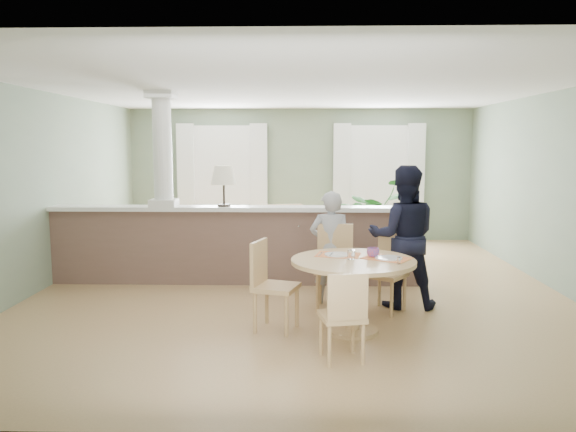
{
  "coord_description": "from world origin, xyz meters",
  "views": [
    {
      "loc": [
        0.06,
        -7.61,
        1.97
      ],
      "look_at": [
        -0.12,
        -1.0,
        1.13
      ],
      "focal_mm": 35.0,
      "sensor_mm": 36.0,
      "label": 1
    }
  ],
  "objects_px": {
    "chair_side": "(269,281)",
    "child_person": "(330,248)",
    "sofa": "(242,236)",
    "chair_near": "(344,313)",
    "man_person": "(403,237)",
    "chair_far_man": "(389,269)",
    "chair_far_boy": "(335,262)",
    "dining_table": "(354,274)",
    "houseplant": "(373,218)"
  },
  "relations": [
    {
      "from": "chair_side",
      "to": "child_person",
      "type": "relative_size",
      "value": 0.68
    },
    {
      "from": "sofa",
      "to": "chair_near",
      "type": "bearing_deg",
      "value": -89.58
    },
    {
      "from": "sofa",
      "to": "man_person",
      "type": "distance_m",
      "value": 3.37
    },
    {
      "from": "chair_far_man",
      "to": "man_person",
      "type": "xyz_separation_m",
      "value": [
        0.19,
        0.16,
        0.36
      ]
    },
    {
      "from": "chair_far_boy",
      "to": "man_person",
      "type": "bearing_deg",
      "value": 8.73
    },
    {
      "from": "chair_near",
      "to": "man_person",
      "type": "bearing_deg",
      "value": -126.65
    },
    {
      "from": "chair_far_boy",
      "to": "man_person",
      "type": "distance_m",
      "value": 0.88
    },
    {
      "from": "dining_table",
      "to": "chair_far_man",
      "type": "height_order",
      "value": "chair_far_man"
    },
    {
      "from": "chair_near",
      "to": "man_person",
      "type": "xyz_separation_m",
      "value": [
        0.84,
        1.82,
        0.39
      ]
    },
    {
      "from": "sofa",
      "to": "dining_table",
      "type": "relative_size",
      "value": 2.43
    },
    {
      "from": "houseplant",
      "to": "dining_table",
      "type": "relative_size",
      "value": 1.09
    },
    {
      "from": "chair_far_boy",
      "to": "chair_near",
      "type": "height_order",
      "value": "chair_far_boy"
    },
    {
      "from": "chair_far_boy",
      "to": "chair_near",
      "type": "bearing_deg",
      "value": -84.72
    },
    {
      "from": "chair_far_man",
      "to": "chair_near",
      "type": "xyz_separation_m",
      "value": [
        -0.65,
        -1.66,
        -0.04
      ]
    },
    {
      "from": "houseplant",
      "to": "chair_far_boy",
      "type": "xyz_separation_m",
      "value": [
        -0.83,
        -2.96,
        -0.15
      ]
    },
    {
      "from": "chair_side",
      "to": "child_person",
      "type": "height_order",
      "value": "child_person"
    },
    {
      "from": "chair_side",
      "to": "houseplant",
      "type": "bearing_deg",
      "value": -5.23
    },
    {
      "from": "dining_table",
      "to": "chair_near",
      "type": "distance_m",
      "value": 0.88
    },
    {
      "from": "chair_side",
      "to": "child_person",
      "type": "distance_m",
      "value": 1.25
    },
    {
      "from": "child_person",
      "to": "man_person",
      "type": "distance_m",
      "value": 0.89
    },
    {
      "from": "houseplant",
      "to": "chair_far_boy",
      "type": "bearing_deg",
      "value": -105.65
    },
    {
      "from": "sofa",
      "to": "child_person",
      "type": "xyz_separation_m",
      "value": [
        1.36,
        -2.35,
        0.24
      ]
    },
    {
      "from": "chair_far_man",
      "to": "child_person",
      "type": "distance_m",
      "value": 0.77
    },
    {
      "from": "houseplant",
      "to": "chair_side",
      "type": "height_order",
      "value": "houseplant"
    },
    {
      "from": "dining_table",
      "to": "man_person",
      "type": "distance_m",
      "value": 1.21
    },
    {
      "from": "chair_far_boy",
      "to": "chair_far_man",
      "type": "height_order",
      "value": "chair_far_boy"
    },
    {
      "from": "dining_table",
      "to": "sofa",
      "type": "bearing_deg",
      "value": 114.2
    },
    {
      "from": "chair_far_boy",
      "to": "chair_near",
      "type": "distance_m",
      "value": 1.77
    },
    {
      "from": "chair_side",
      "to": "man_person",
      "type": "relative_size",
      "value": 0.55
    },
    {
      "from": "houseplant",
      "to": "chair_far_boy",
      "type": "height_order",
      "value": "houseplant"
    },
    {
      "from": "chair_side",
      "to": "chair_far_man",
      "type": "bearing_deg",
      "value": -44.81
    },
    {
      "from": "sofa",
      "to": "chair_far_boy",
      "type": "bearing_deg",
      "value": -78.48
    },
    {
      "from": "chair_far_boy",
      "to": "child_person",
      "type": "bearing_deg",
      "value": 109.08
    },
    {
      "from": "dining_table",
      "to": "chair_far_man",
      "type": "relative_size",
      "value": 1.41
    },
    {
      "from": "chair_far_man",
      "to": "chair_near",
      "type": "bearing_deg",
      "value": -75.75
    },
    {
      "from": "chair_near",
      "to": "man_person",
      "type": "distance_m",
      "value": 2.04
    },
    {
      "from": "chair_side",
      "to": "man_person",
      "type": "distance_m",
      "value": 1.83
    },
    {
      "from": "dining_table",
      "to": "child_person",
      "type": "bearing_deg",
      "value": 99.84
    },
    {
      "from": "houseplant",
      "to": "chair_near",
      "type": "relative_size",
      "value": 1.66
    },
    {
      "from": "child_person",
      "to": "chair_near",
      "type": "bearing_deg",
      "value": 90.34
    },
    {
      "from": "chair_side",
      "to": "man_person",
      "type": "xyz_separation_m",
      "value": [
        1.57,
        0.89,
        0.34
      ]
    },
    {
      "from": "chair_side",
      "to": "sofa",
      "type": "bearing_deg",
      "value": 28.31
    },
    {
      "from": "chair_far_boy",
      "to": "child_person",
      "type": "relative_size",
      "value": 0.72
    },
    {
      "from": "houseplant",
      "to": "child_person",
      "type": "relative_size",
      "value": 1.0
    },
    {
      "from": "dining_table",
      "to": "chair_side",
      "type": "relative_size",
      "value": 1.36
    },
    {
      "from": "houseplant",
      "to": "chair_far_boy",
      "type": "relative_size",
      "value": 1.4
    },
    {
      "from": "dining_table",
      "to": "chair_side",
      "type": "distance_m",
      "value": 0.9
    },
    {
      "from": "child_person",
      "to": "sofa",
      "type": "bearing_deg",
      "value": -60.48
    },
    {
      "from": "dining_table",
      "to": "chair_side",
      "type": "height_order",
      "value": "chair_side"
    },
    {
      "from": "sofa",
      "to": "houseplant",
      "type": "height_order",
      "value": "houseplant"
    }
  ]
}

